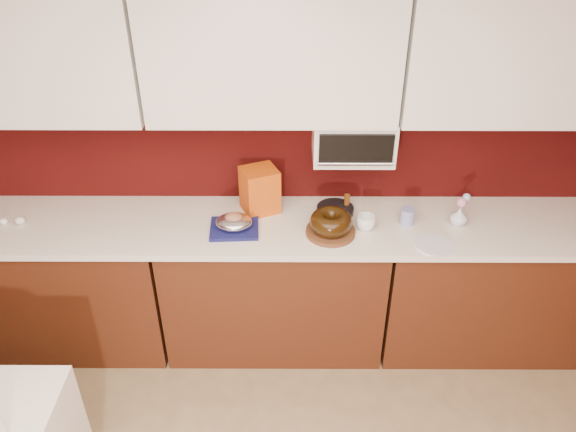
% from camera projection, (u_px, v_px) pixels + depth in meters
% --- Properties ---
extents(ceiling, '(4.00, 4.50, 0.02)m').
position_uv_depth(ceiling, '(220.00, 43.00, 0.76)').
color(ceiling, white).
rests_on(ceiling, wall_back).
extents(wall_back, '(4.00, 0.02, 2.50)m').
position_uv_depth(wall_back, '(274.00, 146.00, 3.33)').
color(wall_back, '#390907').
rests_on(wall_back, floor).
extents(base_cabinet_left, '(1.31, 0.58, 0.86)m').
position_uv_depth(base_cabinet_left, '(63.00, 285.00, 3.52)').
color(base_cabinet_left, '#471F0E').
rests_on(base_cabinet_left, floor).
extents(base_cabinet_center, '(1.31, 0.58, 0.86)m').
position_uv_depth(base_cabinet_center, '(275.00, 286.00, 3.52)').
color(base_cabinet_center, '#471F0E').
rests_on(base_cabinet_center, floor).
extents(base_cabinet_right, '(1.31, 0.58, 0.86)m').
position_uv_depth(base_cabinet_right, '(487.00, 287.00, 3.51)').
color(base_cabinet_right, '#471F0E').
rests_on(base_cabinet_right, floor).
extents(countertop, '(4.00, 0.62, 0.04)m').
position_uv_depth(countertop, '(273.00, 227.00, 3.27)').
color(countertop, silver).
rests_on(countertop, base_cabinet_center).
extents(upper_cabinet_left, '(1.31, 0.33, 0.70)m').
position_uv_depth(upper_cabinet_left, '(11.00, 54.00, 2.87)').
color(upper_cabinet_left, white).
rests_on(upper_cabinet_left, wall_back).
extents(upper_cabinet_center, '(1.31, 0.33, 0.70)m').
position_uv_depth(upper_cabinet_center, '(272.00, 54.00, 2.86)').
color(upper_cabinet_center, white).
rests_on(upper_cabinet_center, wall_back).
extents(upper_cabinet_right, '(1.31, 0.33, 0.70)m').
position_uv_depth(upper_cabinet_right, '(533.00, 54.00, 2.86)').
color(upper_cabinet_right, white).
rests_on(upper_cabinet_right, wall_back).
extents(toaster_oven, '(0.45, 0.30, 0.25)m').
position_uv_depth(toaster_oven, '(353.00, 137.00, 3.14)').
color(toaster_oven, white).
rests_on(toaster_oven, upper_cabinet_center).
extents(toaster_oven_door, '(0.40, 0.02, 0.18)m').
position_uv_depth(toaster_oven_door, '(356.00, 150.00, 3.00)').
color(toaster_oven_door, black).
rests_on(toaster_oven_door, toaster_oven).
extents(toaster_oven_handle, '(0.42, 0.02, 0.02)m').
position_uv_depth(toaster_oven_handle, '(355.00, 164.00, 3.03)').
color(toaster_oven_handle, silver).
rests_on(toaster_oven_handle, toaster_oven).
extents(cake_base, '(0.32, 0.32, 0.03)m').
position_uv_depth(cake_base, '(330.00, 232.00, 3.17)').
color(cake_base, brown).
rests_on(cake_base, countertop).
extents(bundt_cake, '(0.27, 0.27, 0.10)m').
position_uv_depth(bundt_cake, '(331.00, 222.00, 3.13)').
color(bundt_cake, black).
rests_on(bundt_cake, cake_base).
extents(navy_towel, '(0.29, 0.25, 0.02)m').
position_uv_depth(navy_towel, '(234.00, 228.00, 3.20)').
color(navy_towel, '#161854').
rests_on(navy_towel, countertop).
extents(foil_ham_nest, '(0.22, 0.19, 0.08)m').
position_uv_depth(foil_ham_nest, '(234.00, 222.00, 3.18)').
color(foil_ham_nest, silver).
rests_on(foil_ham_nest, navy_towel).
extents(roasted_ham, '(0.11, 0.09, 0.07)m').
position_uv_depth(roasted_ham, '(234.00, 218.00, 3.17)').
color(roasted_ham, '#A9684D').
rests_on(roasted_ham, foil_ham_nest).
extents(pandoro_box, '(0.26, 0.25, 0.27)m').
position_uv_depth(pandoro_box, '(260.00, 190.00, 3.32)').
color(pandoro_box, '#B22C0B').
rests_on(pandoro_box, countertop).
extents(dark_pan, '(0.28, 0.28, 0.04)m').
position_uv_depth(dark_pan, '(335.00, 210.00, 3.35)').
color(dark_pan, black).
rests_on(dark_pan, countertop).
extents(coffee_mug, '(0.11, 0.11, 0.10)m').
position_uv_depth(coffee_mug, '(366.00, 221.00, 3.19)').
color(coffee_mug, white).
rests_on(coffee_mug, countertop).
extents(blue_jar, '(0.10, 0.10, 0.10)m').
position_uv_depth(blue_jar, '(407.00, 216.00, 3.24)').
color(blue_jar, navy).
rests_on(blue_jar, countertop).
extents(flower_vase, '(0.08, 0.08, 0.12)m').
position_uv_depth(flower_vase, '(459.00, 215.00, 3.23)').
color(flower_vase, silver).
rests_on(flower_vase, countertop).
extents(flower_pink, '(0.06, 0.06, 0.06)m').
position_uv_depth(flower_pink, '(462.00, 202.00, 3.18)').
color(flower_pink, pink).
rests_on(flower_pink, flower_vase).
extents(flower_blue, '(0.05, 0.05, 0.05)m').
position_uv_depth(flower_blue, '(467.00, 197.00, 3.18)').
color(flower_blue, '#8DAFE1').
rests_on(flower_blue, flower_vase).
extents(china_plate, '(0.22, 0.22, 0.01)m').
position_uv_depth(china_plate, '(434.00, 245.00, 3.08)').
color(china_plate, white).
rests_on(china_plate, countertop).
extents(amber_bottle, '(0.04, 0.04, 0.10)m').
position_uv_depth(amber_bottle, '(347.00, 202.00, 3.37)').
color(amber_bottle, brown).
rests_on(amber_bottle, countertop).
extents(egg_left, '(0.07, 0.06, 0.05)m').
position_uv_depth(egg_left, '(20.00, 220.00, 3.25)').
color(egg_left, silver).
rests_on(egg_left, countertop).
extents(egg_right, '(0.05, 0.04, 0.04)m').
position_uv_depth(egg_right, '(3.00, 221.00, 3.25)').
color(egg_right, white).
rests_on(egg_right, countertop).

